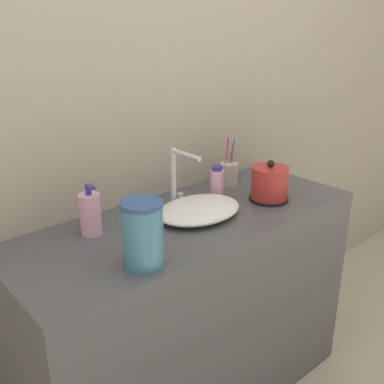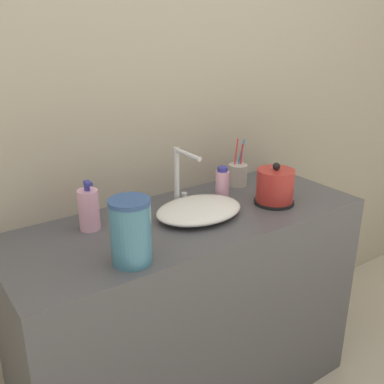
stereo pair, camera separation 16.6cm
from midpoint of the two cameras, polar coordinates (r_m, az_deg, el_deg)
name	(u,v)px [view 2 (the right image)]	position (r m, az deg, el deg)	size (l,w,h in m)	color
wall_back	(148,94)	(1.80, -2.93, 12.36)	(6.00, 0.04, 2.60)	#ADA38E
vanity_counter	(190,314)	(1.92, 2.32, -15.26)	(1.40, 0.54, 0.87)	#4C4C51
sink_basin	(199,210)	(1.69, 3.72, -2.32)	(0.34, 0.26, 0.06)	white
faucet	(180,173)	(1.76, 1.24, 2.33)	(0.06, 0.17, 0.24)	silver
electric_kettle	(275,188)	(1.85, 13.04, 0.46)	(0.16, 0.16, 0.17)	black
toothbrush_cup	(238,174)	(2.02, 8.18, 2.18)	(0.08, 0.08, 0.21)	#B7B2A8
lotion_bottle	(89,209)	(1.60, -10.09, -2.24)	(0.07, 0.07, 0.18)	#EAA8C6
shampoo_bottle	(222,183)	(1.87, 6.41, 1.06)	(0.06, 0.06, 0.13)	#EAA8C6
water_pitcher	(131,231)	(1.35, -4.30, -5.10)	(0.13, 0.13, 0.21)	teal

